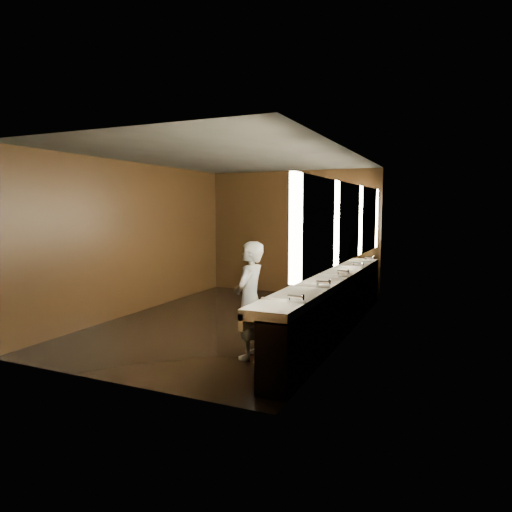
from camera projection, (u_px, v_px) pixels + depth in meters
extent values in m
plane|color=black|center=(233.00, 322.00, 7.86)|extent=(6.00, 6.00, 0.00)
cube|color=#2D2D2B|center=(232.00, 157.00, 7.57)|extent=(4.00, 6.00, 0.02)
cube|color=black|center=(292.00, 233.00, 10.44)|extent=(4.00, 0.02, 2.80)
cube|color=black|center=(107.00, 259.00, 5.00)|extent=(4.00, 0.02, 2.80)
cube|color=black|center=(137.00, 238.00, 8.53)|extent=(0.02, 6.00, 2.80)
cube|color=black|center=(350.00, 245.00, 6.90)|extent=(0.02, 6.00, 2.80)
cube|color=black|center=(337.00, 308.00, 7.08)|extent=(0.36, 5.40, 0.81)
cube|color=white|center=(331.00, 280.00, 7.07)|extent=(0.55, 5.40, 0.12)
cube|color=white|center=(316.00, 284.00, 7.18)|extent=(0.06, 5.40, 0.18)
cylinder|color=silver|center=(296.00, 297.00, 4.98)|extent=(0.18, 0.04, 0.04)
cylinder|color=silver|center=(323.00, 282.00, 5.98)|extent=(0.18, 0.04, 0.04)
cylinder|color=silver|center=(343.00, 271.00, 6.98)|extent=(0.18, 0.04, 0.04)
cylinder|color=silver|center=(358.00, 264.00, 7.98)|extent=(0.18, 0.04, 0.04)
cylinder|color=silver|center=(369.00, 257.00, 8.98)|extent=(0.18, 0.04, 0.04)
cube|color=#FFF1C7|center=(295.00, 228.00, 4.70)|extent=(0.06, 0.22, 1.15)
cube|color=white|center=(319.00, 225.00, 5.42)|extent=(0.03, 1.32, 1.15)
cube|color=#FFF1C7|center=(335.00, 223.00, 6.15)|extent=(0.06, 0.23, 1.15)
cube|color=white|center=(349.00, 222.00, 6.87)|extent=(0.03, 1.32, 1.15)
cube|color=#FFF1C7|center=(359.00, 221.00, 7.60)|extent=(0.06, 0.23, 1.15)
cube|color=white|center=(369.00, 219.00, 8.32)|extent=(0.03, 1.32, 1.15)
cube|color=#FFF1C7|center=(375.00, 219.00, 9.05)|extent=(0.06, 0.22, 1.15)
imported|color=#889FCB|center=(250.00, 300.00, 5.93)|extent=(0.37, 0.56, 1.53)
cylinder|color=black|center=(316.00, 316.00, 6.95)|extent=(0.45, 0.45, 0.63)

